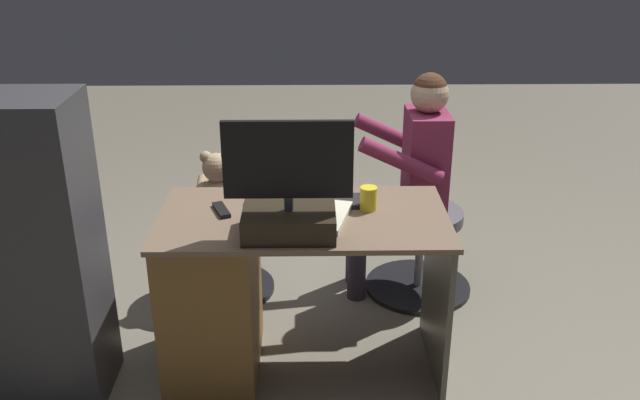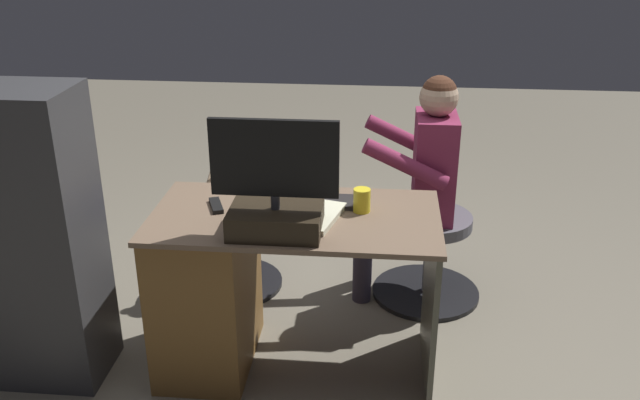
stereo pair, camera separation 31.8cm
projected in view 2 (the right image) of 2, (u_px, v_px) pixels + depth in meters
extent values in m
plane|color=#726A5A|center=(306.00, 322.00, 3.48)|extent=(10.00, 10.00, 0.00)
cube|color=brown|center=(295.00, 217.00, 2.88)|extent=(1.21, 0.64, 0.02)
cube|color=brown|center=(207.00, 290.00, 3.06)|extent=(0.39, 0.59, 0.73)
cube|color=#565646|center=(430.00, 301.00, 2.98)|extent=(0.02, 0.58, 0.73)
cube|color=black|center=(276.00, 220.00, 2.70)|extent=(0.36, 0.25, 0.10)
cylinder|color=#333338|center=(275.00, 202.00, 2.67)|extent=(0.04, 0.04, 0.06)
cube|color=black|center=(274.00, 158.00, 2.60)|extent=(0.50, 0.02, 0.31)
cube|color=black|center=(275.00, 157.00, 2.61)|extent=(0.46, 0.00, 0.28)
cube|color=#262323|center=(319.00, 201.00, 2.98)|extent=(0.42, 0.14, 0.02)
ellipsoid|color=#272C28|center=(248.00, 197.00, 3.00)|extent=(0.06, 0.10, 0.04)
cylinder|color=yellow|center=(362.00, 200.00, 2.88)|extent=(0.07, 0.07, 0.10)
cube|color=black|center=(216.00, 206.00, 2.94)|extent=(0.10, 0.16, 0.02)
cube|color=beige|center=(310.00, 215.00, 2.84)|extent=(0.29, 0.35, 0.02)
cylinder|color=black|center=(233.00, 282.00, 3.82)|extent=(0.55, 0.55, 0.03)
cylinder|color=gray|center=(231.00, 250.00, 3.74)|extent=(0.04, 0.04, 0.38)
cylinder|color=#363294|center=(229.00, 213.00, 3.65)|extent=(0.43, 0.43, 0.06)
ellipsoid|color=tan|center=(228.00, 191.00, 3.60)|extent=(0.18, 0.15, 0.19)
sphere|color=tan|center=(226.00, 164.00, 3.54)|extent=(0.15, 0.15, 0.15)
sphere|color=beige|center=(229.00, 161.00, 3.60)|extent=(0.06, 0.06, 0.06)
sphere|color=tan|center=(235.00, 154.00, 3.51)|extent=(0.06, 0.06, 0.06)
sphere|color=tan|center=(215.00, 153.00, 3.52)|extent=(0.06, 0.06, 0.06)
cylinder|color=tan|center=(245.00, 183.00, 3.61)|extent=(0.05, 0.14, 0.09)
cylinder|color=tan|center=(212.00, 182.00, 3.62)|extent=(0.05, 0.14, 0.09)
cylinder|color=tan|center=(241.00, 195.00, 3.72)|extent=(0.06, 0.11, 0.06)
cylinder|color=tan|center=(224.00, 195.00, 3.72)|extent=(0.06, 0.11, 0.06)
cylinder|color=black|center=(425.00, 292.00, 3.73)|extent=(0.57, 0.57, 0.03)
cylinder|color=gray|center=(428.00, 258.00, 3.64)|extent=(0.04, 0.04, 0.38)
cylinder|color=#56555D|center=(430.00, 221.00, 3.56)|extent=(0.43, 0.43, 0.06)
cube|color=#862A4C|center=(434.00, 167.00, 3.44)|extent=(0.20, 0.32, 0.53)
sphere|color=tan|center=(439.00, 97.00, 3.30)|extent=(0.19, 0.19, 0.19)
sphere|color=#4E2D1E|center=(439.00, 93.00, 3.29)|extent=(0.17, 0.17, 0.17)
cylinder|color=#862A4C|center=(406.00, 165.00, 3.24)|extent=(0.42, 0.08, 0.25)
cylinder|color=#862A4C|center=(404.00, 138.00, 3.60)|extent=(0.42, 0.08, 0.25)
cylinder|color=#342F41|center=(398.00, 218.00, 3.47)|extent=(0.34, 0.11, 0.11)
cylinder|color=#342F41|center=(362.00, 260.00, 3.59)|extent=(0.10, 0.10, 0.47)
cylinder|color=#342F41|center=(397.00, 204.00, 3.63)|extent=(0.34, 0.11, 0.11)
cylinder|color=#342F41|center=(364.00, 245.00, 3.75)|extent=(0.10, 0.10, 0.47)
cube|color=#343437|center=(40.00, 240.00, 2.87)|extent=(0.44, 0.36, 1.30)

